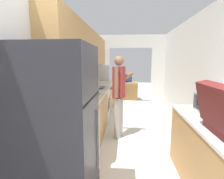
% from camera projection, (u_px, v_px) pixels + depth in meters
% --- Properties ---
extents(wall_left, '(0.38, 7.84, 2.50)m').
position_uv_depth(wall_left, '(77.00, 63.00, 3.55)').
color(wall_left, silver).
rests_on(wall_left, ground_plane).
extents(wall_right, '(0.06, 7.84, 2.50)m').
position_uv_depth(wall_right, '(208.00, 81.00, 2.96)').
color(wall_right, silver).
rests_on(wall_right, ground_plane).
extents(wall_far_with_doorway, '(2.82, 0.06, 2.50)m').
position_uv_depth(wall_far_with_doorway, '(130.00, 65.00, 6.33)').
color(wall_far_with_doorway, silver).
rests_on(wall_far_with_doorway, ground_plane).
extents(counter_left, '(0.62, 4.24, 0.89)m').
position_uv_depth(counter_left, '(93.00, 110.00, 4.13)').
color(counter_left, '#B2844C').
rests_on(counter_left, ground_plane).
extents(counter_right, '(0.62, 1.64, 0.89)m').
position_uv_depth(counter_right, '(214.00, 159.00, 2.07)').
color(counter_right, '#B2844C').
rests_on(counter_right, ground_plane).
extents(refrigerator, '(0.78, 0.72, 1.74)m').
position_uv_depth(refrigerator, '(55.00, 136.00, 1.70)').
color(refrigerator, black).
rests_on(refrigerator, ground_plane).
extents(range_oven, '(0.66, 0.73, 1.03)m').
position_uv_depth(range_oven, '(97.00, 104.00, 4.66)').
color(range_oven, '#B7B7BC').
rests_on(range_oven, ground_plane).
extents(person, '(0.54, 0.44, 1.69)m').
position_uv_depth(person, '(119.00, 94.00, 3.58)').
color(person, '#9E9E9E').
rests_on(person, ground_plane).
extents(microwave, '(0.35, 0.51, 0.27)m').
position_uv_depth(microwave, '(214.00, 104.00, 2.31)').
color(microwave, '#B7B7BC').
rests_on(microwave, counter_right).
extents(tv_cabinet, '(0.97, 0.42, 0.72)m').
position_uv_depth(tv_cabinet, '(126.00, 91.00, 7.25)').
color(tv_cabinet, '#B2844C').
rests_on(tv_cabinet, ground_plane).
extents(television, '(0.48, 0.16, 0.32)m').
position_uv_depth(television, '(126.00, 78.00, 7.12)').
color(television, black).
rests_on(television, tv_cabinet).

